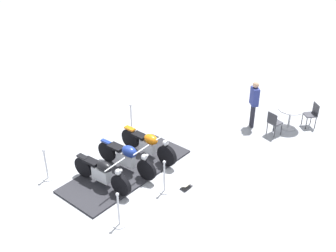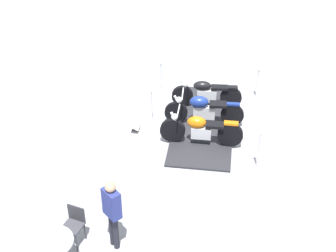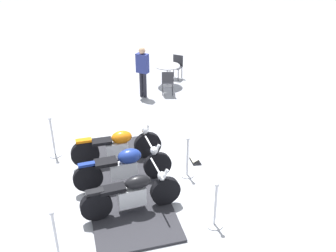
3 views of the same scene
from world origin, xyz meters
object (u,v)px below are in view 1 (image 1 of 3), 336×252
info_placard (186,186)px  stanchion_left_rear (131,123)px  motorcycle_navy (127,157)px  stanchion_left_front (47,169)px  cafe_chair_near_table (312,113)px  motorcycle_black (102,172)px  cafe_table (290,113)px  cafe_chair_across_table (274,122)px  bystander_person (254,100)px  stanchion_right_front (119,215)px  stanchion_right_mid (164,181)px  motorcycle_copper (149,144)px

info_placard → stanchion_left_rear: bearing=-110.1°
motorcycle_navy → stanchion_left_front: 2.35m
stanchion_left_rear → cafe_chair_near_table: size_ratio=1.25×
motorcycle_black → stanchion_left_rear: bearing=115.3°
motorcycle_black → stanchion_left_front: bearing=-156.6°
cafe_table → cafe_chair_across_table: (-0.80, -0.17, -0.08)m
cafe_chair_across_table → bystander_person: 1.01m
stanchion_right_front → stanchion_left_rear: 4.63m
motorcycle_black → cafe_chair_near_table: bearing=62.9°
info_placard → cafe_chair_across_table: (4.01, 1.54, 0.45)m
info_placard → cafe_chair_near_table: (5.60, 1.52, 0.46)m
stanchion_left_front → cafe_chair_near_table: bearing=-2.8°
motorcycle_navy → bystander_person: bearing=70.4°
stanchion_left_rear → info_placard: 3.62m
stanchion_right_front → stanchion_left_rear: size_ratio=0.93×
stanchion_right_front → cafe_chair_across_table: bearing=19.9°
motorcycle_navy → cafe_chair_near_table: size_ratio=2.26×
motorcycle_black → motorcycle_navy: (0.87, 0.43, 0.05)m
stanchion_left_rear → bystander_person: 4.34m
cafe_table → cafe_chair_across_table: 0.82m
motorcycle_black → stanchion_right_front: stanchion_right_front is taller
cafe_table → bystander_person: bearing=152.5°
motorcycle_black → cafe_chair_across_table: 6.20m
stanchion_right_mid → motorcycle_black: bearing=150.3°
info_placard → stanchion_right_mid: bearing=-36.2°
motorcycle_black → stanchion_left_front: 1.73m
cafe_table → motorcycle_navy: bearing=-177.1°
stanchion_left_rear → bystander_person: size_ratio=0.64×
stanchion_left_front → stanchion_right_front: 3.01m
stanchion_left_front → cafe_chair_across_table: stanchion_left_front is taller
stanchion_right_mid → cafe_chair_near_table: size_ratio=1.19×
motorcycle_black → info_placard: size_ratio=4.50×
stanchion_right_front → info_placard: 2.32m
motorcycle_black → cafe_chair_across_table: size_ratio=2.15×
motorcycle_navy → info_placard: (1.30, -1.40, -0.48)m
stanchion_left_front → info_placard: stanchion_left_front is taller
stanchion_right_front → motorcycle_copper: bearing=55.6°
motorcycle_black → stanchion_left_front: stanchion_left_front is taller
stanchion_right_front → stanchion_right_mid: 1.76m
motorcycle_black → bystander_person: (5.82, 1.34, 0.54)m
motorcycle_black → bystander_person: 6.00m
stanchion_left_front → info_placard: (3.57, -1.98, -0.27)m
stanchion_right_front → info_placard: bearing=17.7°
motorcycle_black → info_placard: (2.17, -0.98, -0.44)m
stanchion_right_mid → stanchion_left_front: bearing=147.5°
info_placard → cafe_chair_across_table: cafe_chair_across_table is taller
cafe_chair_across_table → stanchion_left_front: bearing=164.4°
motorcycle_copper → cafe_chair_across_table: bearing=58.6°
stanchion_left_front → bystander_person: size_ratio=0.59×
motorcycle_navy → stanchion_right_mid: 1.47m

